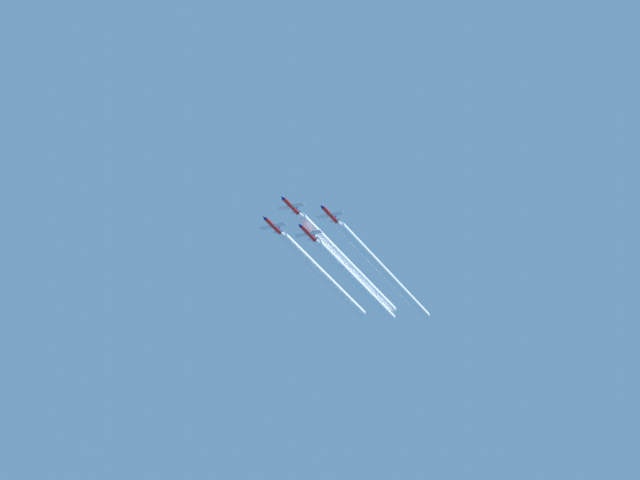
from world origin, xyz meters
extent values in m
cylinder|color=red|center=(0.49, 5.22, 259.25)|extent=(1.01, 8.74, 1.01)
cone|color=navy|center=(0.49, 10.33, 259.25)|extent=(0.96, 1.47, 0.96)
ellipsoid|color=#332D14|center=(0.49, 7.14, 259.68)|extent=(0.56, 2.02, 0.46)
cube|color=silver|center=(0.49, 4.78, 259.17)|extent=(7.36, 1.75, 0.11)
cube|color=silver|center=(0.49, 1.25, 259.25)|extent=(3.13, 1.01, 0.11)
cube|color=navy|center=(0.49, 1.33, 260.54)|extent=(0.09, 1.20, 1.56)
cylinder|color=black|center=(0.49, 0.62, 259.25)|extent=(0.76, 0.55, 0.76)
cylinder|color=red|center=(-8.19, -0.49, 257.62)|extent=(1.01, 8.74, 1.01)
cone|color=navy|center=(-8.19, 4.61, 257.62)|extent=(0.96, 1.47, 0.96)
ellipsoid|color=#332D14|center=(-8.19, 1.43, 258.05)|extent=(0.56, 2.02, 0.46)
cube|color=silver|center=(-8.19, -0.93, 257.55)|extent=(7.36, 1.75, 0.11)
cube|color=silver|center=(-8.19, -4.46, 257.62)|extent=(3.13, 1.01, 0.11)
cube|color=navy|center=(-8.19, -4.39, 258.91)|extent=(0.09, 1.20, 1.56)
cylinder|color=black|center=(-8.19, -5.10, 257.62)|extent=(0.76, 0.55, 0.76)
cylinder|color=red|center=(7.87, 0.53, 257.15)|extent=(1.01, 8.74, 1.01)
cone|color=navy|center=(7.87, 5.63, 257.15)|extent=(0.96, 1.47, 0.96)
ellipsoid|color=#332D14|center=(7.87, 2.45, 257.58)|extent=(0.56, 2.02, 0.46)
cube|color=silver|center=(7.87, 0.09, 257.07)|extent=(7.36, 1.75, 0.11)
cube|color=silver|center=(7.87, -3.44, 257.15)|extent=(3.13, 1.01, 0.11)
cube|color=navy|center=(7.87, -3.37, 258.43)|extent=(0.09, 1.20, 1.56)
cylinder|color=black|center=(7.87, -4.07, 257.15)|extent=(0.76, 0.55, 0.76)
cylinder|color=red|center=(0.15, -5.13, 255.97)|extent=(1.01, 8.74, 1.01)
cone|color=navy|center=(0.15, -0.02, 255.97)|extent=(0.96, 1.47, 0.96)
ellipsoid|color=#332D14|center=(0.15, -3.20, 256.40)|extent=(0.56, 2.02, 0.46)
cube|color=silver|center=(0.15, -5.57, 255.89)|extent=(7.36, 1.75, 0.11)
cube|color=silver|center=(0.15, -9.09, 255.97)|extent=(3.13, 1.01, 0.11)
cube|color=navy|center=(0.15, -9.02, 257.26)|extent=(0.09, 1.20, 1.56)
cylinder|color=black|center=(0.15, -9.73, 255.97)|extent=(0.76, 0.55, 0.76)
cylinder|color=white|center=(0.49, -27.38, 259.25)|extent=(1.27, 55.86, 1.27)
cylinder|color=white|center=(0.49, -34.09, 259.25)|extent=(2.41, 64.24, 2.41)
cylinder|color=white|center=(-8.19, -32.53, 257.62)|extent=(1.27, 54.74, 1.27)
cylinder|color=white|center=(-8.19, -39.10, 257.62)|extent=(2.41, 62.95, 2.41)
cylinder|color=white|center=(7.87, -27.84, 257.15)|extent=(1.27, 47.40, 1.27)
cylinder|color=white|center=(7.87, -33.53, 257.15)|extent=(2.41, 54.51, 2.41)
cylinder|color=white|center=(0.15, -32.69, 255.97)|extent=(1.27, 45.79, 1.27)
cylinder|color=white|center=(0.15, -38.19, 255.97)|extent=(2.41, 52.66, 2.41)
camera|label=1|loc=(-205.25, 453.64, 1.81)|focal=119.19mm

